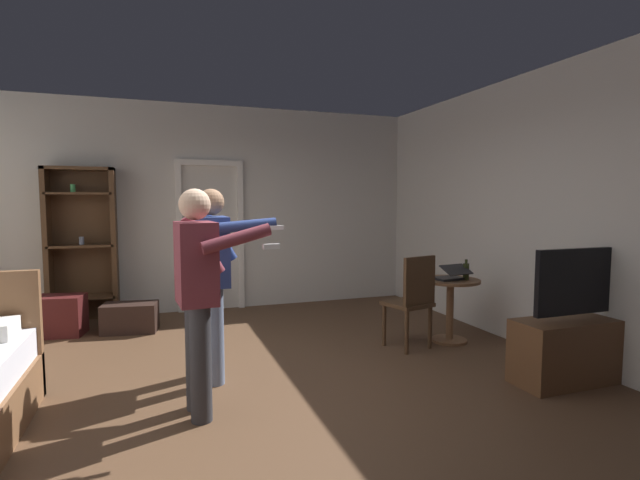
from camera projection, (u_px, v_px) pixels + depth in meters
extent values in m
plane|color=brown|center=(246.00, 393.00, 3.79)|extent=(6.82, 6.82, 0.00)
cube|color=beige|center=(204.00, 209.00, 6.64)|extent=(6.34, 0.12, 2.90)
cube|color=beige|center=(551.00, 212.00, 4.70)|extent=(0.12, 6.44, 2.90)
cube|color=white|center=(180.00, 239.00, 6.48)|extent=(0.08, 0.08, 2.05)
cube|color=white|center=(241.00, 238.00, 6.76)|extent=(0.08, 0.08, 2.05)
cube|color=white|center=(209.00, 163.00, 6.53)|extent=(0.93, 0.08, 0.08)
cube|color=#4C331E|center=(48.00, 247.00, 5.79)|extent=(0.06, 0.32, 1.98)
cube|color=#4C331E|center=(115.00, 245.00, 6.05)|extent=(0.06, 0.32, 1.98)
cube|color=#4C331E|center=(79.00, 169.00, 5.84)|extent=(0.82, 0.32, 0.04)
cube|color=#4C331E|center=(84.00, 245.00, 6.06)|extent=(0.82, 0.02, 1.98)
cube|color=#4C331E|center=(84.00, 297.00, 5.97)|extent=(0.76, 0.32, 0.03)
cube|color=#4C331E|center=(82.00, 246.00, 5.92)|extent=(0.76, 0.32, 0.03)
cylinder|color=slate|center=(82.00, 241.00, 5.91)|extent=(0.06, 0.06, 0.10)
cube|color=#4C331E|center=(80.00, 193.00, 5.86)|extent=(0.76, 0.32, 0.03)
cylinder|color=#53C069|center=(73.00, 188.00, 5.83)|extent=(0.06, 0.06, 0.10)
cube|color=brown|center=(576.00, 350.00, 4.03)|extent=(1.16, 0.40, 0.55)
cube|color=black|center=(582.00, 281.00, 3.97)|extent=(0.97, 0.05, 0.56)
cube|color=#344F4F|center=(579.00, 280.00, 3.99)|extent=(0.91, 0.01, 0.50)
cylinder|color=brown|center=(450.00, 312.00, 5.16)|extent=(0.08, 0.08, 0.67)
cylinder|color=brown|center=(449.00, 340.00, 5.18)|extent=(0.38, 0.38, 0.03)
cylinder|color=brown|center=(451.00, 281.00, 5.13)|extent=(0.64, 0.64, 0.03)
cube|color=black|center=(448.00, 278.00, 5.12)|extent=(0.34, 0.26, 0.02)
cube|color=black|center=(456.00, 270.00, 5.00)|extent=(0.34, 0.22, 0.09)
cube|color=navy|center=(456.00, 269.00, 5.00)|extent=(0.31, 0.19, 0.07)
cylinder|color=#282F12|center=(466.00, 272.00, 5.09)|extent=(0.06, 0.06, 0.18)
cylinder|color=#282F12|center=(466.00, 261.00, 5.08)|extent=(0.03, 0.03, 0.04)
cylinder|color=#4C331E|center=(407.00, 321.00, 5.21)|extent=(0.04, 0.04, 0.45)
cylinder|color=#4C331E|center=(384.00, 325.00, 5.02)|extent=(0.04, 0.04, 0.45)
cylinder|color=#4C331E|center=(430.00, 327.00, 4.93)|extent=(0.04, 0.04, 0.45)
cylinder|color=#4C331E|center=(407.00, 332.00, 4.74)|extent=(0.04, 0.04, 0.45)
cube|color=#4C331E|center=(407.00, 304.00, 4.95)|extent=(0.51, 0.51, 0.04)
cube|color=#4C331E|center=(419.00, 281.00, 4.79)|extent=(0.42, 0.15, 0.50)
cylinder|color=#333338|center=(196.00, 355.00, 3.47)|extent=(0.15, 0.15, 0.83)
cylinder|color=#333338|center=(201.00, 364.00, 3.28)|extent=(0.15, 0.15, 0.83)
cube|color=brown|center=(196.00, 263.00, 3.32)|extent=(0.29, 0.40, 0.59)
sphere|color=#D8AD8C|center=(195.00, 204.00, 3.28)|extent=(0.22, 0.22, 0.22)
cylinder|color=brown|center=(203.00, 245.00, 3.54)|extent=(0.33, 0.12, 0.47)
cylinder|color=brown|center=(237.00, 239.00, 3.21)|extent=(0.50, 0.13, 0.21)
cube|color=white|center=(271.00, 246.00, 3.29)|extent=(0.12, 0.05, 0.04)
cylinder|color=slate|center=(212.00, 328.00, 4.19)|extent=(0.15, 0.15, 0.83)
cylinder|color=slate|center=(215.00, 336.00, 3.95)|extent=(0.15, 0.15, 0.83)
cube|color=navy|center=(212.00, 251.00, 4.01)|extent=(0.27, 0.47, 0.59)
sphere|color=#936B4C|center=(211.00, 202.00, 3.98)|extent=(0.23, 0.23, 0.23)
cylinder|color=navy|center=(219.00, 236.00, 4.27)|extent=(0.33, 0.10, 0.48)
cylinder|color=navy|center=(246.00, 226.00, 3.83)|extent=(0.51, 0.10, 0.13)
cube|color=white|center=(276.00, 228.00, 3.89)|extent=(0.12, 0.04, 0.04)
cube|color=#4C1919|center=(59.00, 316.00, 5.40)|extent=(0.59, 0.45, 0.46)
cube|color=black|center=(130.00, 318.00, 5.56)|extent=(0.66, 0.45, 0.34)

